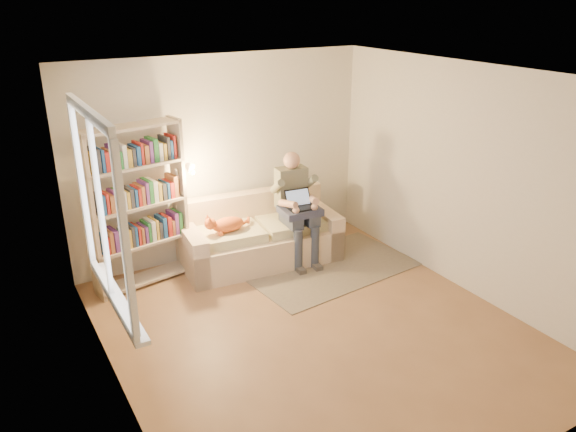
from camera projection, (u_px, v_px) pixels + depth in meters
floor at (316, 329)px, 5.87m from camera, size 4.50×4.50×0.00m
ceiling at (321, 76)px, 4.90m from camera, size 4.00×4.50×0.02m
wall_left at (107, 260)px, 4.46m from camera, size 0.02×4.50×2.60m
wall_right at (467, 181)px, 6.32m from camera, size 0.02×4.50×2.60m
wall_back at (223, 158)px, 7.19m from camera, size 4.00×0.02×2.60m
wall_front at (510, 326)px, 3.58m from camera, size 4.00×0.02×2.60m
window at (106, 241)px, 4.61m from camera, size 0.12×1.52×1.69m
sofa at (259, 238)px, 7.27m from camera, size 2.08×1.09×0.85m
person at (296, 201)px, 7.13m from camera, size 0.44×0.66×1.42m
cat at (226, 224)px, 6.85m from camera, size 0.63×0.25×0.23m
blanket at (299, 211)px, 7.04m from camera, size 0.52×0.44×0.09m
laptop at (299, 203)px, 7.01m from camera, size 0.36×0.33×0.27m
bookshelf at (137, 199)px, 6.42m from camera, size 1.33×0.50×1.95m
rug at (330, 268)px, 7.16m from camera, size 2.24×1.46×0.01m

